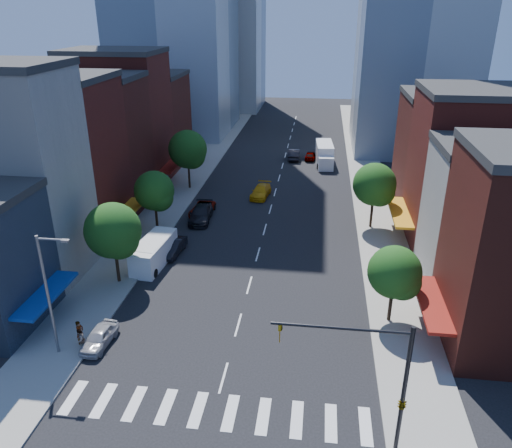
{
  "coord_description": "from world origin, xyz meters",
  "views": [
    {
      "loc": [
        5.49,
        -25.52,
        22.47
      ],
      "look_at": [
        0.33,
        14.03,
        5.0
      ],
      "focal_mm": 35.0,
      "sensor_mm": 36.0,
      "label": 1
    }
  ],
  "objects": [
    {
      "name": "ground",
      "position": [
        0.0,
        0.0,
        0.0
      ],
      "size": [
        220.0,
        220.0,
        0.0
      ],
      "primitive_type": "plane",
      "color": "black",
      "rests_on": "ground"
    },
    {
      "name": "sidewalk_left",
      "position": [
        -12.5,
        40.0,
        0.07
      ],
      "size": [
        5.0,
        120.0,
        0.15
      ],
      "primitive_type": "cube",
      "color": "gray",
      "rests_on": "ground"
    },
    {
      "name": "sidewalk_right",
      "position": [
        12.5,
        40.0,
        0.07
      ],
      "size": [
        5.0,
        120.0,
        0.15
      ],
      "primitive_type": "cube",
      "color": "gray",
      "rests_on": "ground"
    },
    {
      "name": "crosswalk",
      "position": [
        0.0,
        -3.0,
        0.01
      ],
      "size": [
        19.0,
        3.0,
        0.01
      ],
      "primitive_type": "cube",
      "color": "silver",
      "rests_on": "ground"
    },
    {
      "name": "bldg_left_1",
      "position": [
        -21.0,
        12.0,
        9.0
      ],
      "size": [
        12.0,
        8.0,
        18.0
      ],
      "primitive_type": "cube",
      "color": "silver",
      "rests_on": "ground"
    },
    {
      "name": "bldg_left_2",
      "position": [
        -21.0,
        20.5,
        8.0
      ],
      "size": [
        12.0,
        9.0,
        16.0
      ],
      "primitive_type": "cube",
      "color": "#5C1B15",
      "rests_on": "ground"
    },
    {
      "name": "bldg_left_3",
      "position": [
        -21.0,
        29.0,
        7.5
      ],
      "size": [
        12.0,
        8.0,
        15.0
      ],
      "primitive_type": "cube",
      "color": "#4E1B13",
      "rests_on": "ground"
    },
    {
      "name": "bldg_left_4",
      "position": [
        -21.0,
        37.5,
        8.5
      ],
      "size": [
        12.0,
        9.0,
        17.0
      ],
      "primitive_type": "cube",
      "color": "#5C1B15",
      "rests_on": "ground"
    },
    {
      "name": "bldg_left_5",
      "position": [
        -21.0,
        47.0,
        6.5
      ],
      "size": [
        12.0,
        10.0,
        13.0
      ],
      "primitive_type": "cube",
      "color": "#4E1B13",
      "rests_on": "ground"
    },
    {
      "name": "bldg_right_1",
      "position": [
        21.0,
        15.0,
        6.0
      ],
      "size": [
        12.0,
        8.0,
        12.0
      ],
      "primitive_type": "cube",
      "color": "silver",
      "rests_on": "ground"
    },
    {
      "name": "bldg_right_2",
      "position": [
        21.0,
        24.0,
        7.5
      ],
      "size": [
        12.0,
        10.0,
        15.0
      ],
      "primitive_type": "cube",
      "color": "#5C1B15",
      "rests_on": "ground"
    },
    {
      "name": "bldg_right_3",
      "position": [
        21.0,
        34.0,
        6.5
      ],
      "size": [
        12.0,
        10.0,
        13.0
      ],
      "primitive_type": "cube",
      "color": "#4E1B13",
      "rests_on": "ground"
    },
    {
      "name": "traffic_signal",
      "position": [
        9.94,
        -4.5,
        4.16
      ],
      "size": [
        7.24,
        2.24,
        8.0
      ],
      "color": "black",
      "rests_on": "sidewalk_right"
    },
    {
      "name": "streetlight",
      "position": [
        -11.81,
        1.0,
        5.28
      ],
      "size": [
        2.25,
        0.25,
        9.0
      ],
      "color": "slate",
      "rests_on": "sidewalk_left"
    },
    {
      "name": "tree_left_near",
      "position": [
        -11.35,
        10.92,
        4.87
      ],
      "size": [
        4.8,
        4.8,
        7.3
      ],
      "color": "black",
      "rests_on": "sidewalk_left"
    },
    {
      "name": "tree_left_mid",
      "position": [
        -11.35,
        21.92,
        4.53
      ],
      "size": [
        4.2,
        4.2,
        6.65
      ],
      "color": "black",
      "rests_on": "sidewalk_left"
    },
    {
      "name": "tree_left_far",
      "position": [
        -11.35,
        35.92,
        5.2
      ],
      "size": [
        5.0,
        5.0,
        7.75
      ],
      "color": "black",
      "rests_on": "sidewalk_left"
    },
    {
      "name": "tree_right_near",
      "position": [
        11.65,
        7.92,
        4.19
      ],
      "size": [
        4.0,
        4.0,
        6.2
      ],
      "color": "black",
      "rests_on": "sidewalk_right"
    },
    {
      "name": "tree_right_far",
      "position": [
        11.65,
        25.92,
        4.86
      ],
      "size": [
        4.6,
        4.6,
        7.2
      ],
      "color": "black",
      "rests_on": "sidewalk_right"
    },
    {
      "name": "parked_car_front",
      "position": [
        -9.5,
        2.28,
        0.66
      ],
      "size": [
        1.82,
        3.97,
        1.32
      ],
      "primitive_type": "imported",
      "rotation": [
        0.0,
        0.0,
        -0.07
      ],
      "color": "#A4A4A8",
      "rests_on": "ground"
    },
    {
      "name": "parked_car_second",
      "position": [
        -8.29,
        17.0,
        0.72
      ],
      "size": [
        1.88,
        4.46,
        1.43
      ],
      "primitive_type": "imported",
      "rotation": [
        0.0,
        0.0,
        -0.09
      ],
      "color": "black",
      "rests_on": "ground"
    },
    {
      "name": "parked_car_third",
      "position": [
        -7.78,
        27.3,
        0.66
      ],
      "size": [
        2.61,
        4.95,
        1.33
      ],
      "primitive_type": "imported",
      "rotation": [
        0.0,
        0.0,
        -0.09
      ],
      "color": "#999999",
      "rests_on": "ground"
    },
    {
      "name": "parked_car_rear",
      "position": [
        -7.5,
        25.56,
        0.81
      ],
      "size": [
        2.58,
        5.69,
        1.62
      ],
      "primitive_type": "imported",
      "rotation": [
        0.0,
        0.0,
        0.06
      ],
      "color": "black",
      "rests_on": "ground"
    },
    {
      "name": "cargo_van_near",
      "position": [
        -9.52,
        15.14,
        1.19
      ],
      "size": [
        2.9,
        5.87,
        2.4
      ],
      "rotation": [
        0.0,
        0.0,
        -0.12
      ],
      "color": "white",
      "rests_on": "ground"
    },
    {
      "name": "cargo_van_far",
      "position": [
        -9.51,
        14.13,
        1.17
      ],
      "size": [
        2.7,
        5.74,
        2.37
      ],
      "rotation": [
        0.0,
        0.0,
        -0.09
      ],
      "color": "white",
      "rests_on": "ground"
    },
    {
      "name": "taxi",
      "position": [
        -1.67,
        34.09,
        0.72
      ],
      "size": [
        2.57,
        5.19,
        1.45
      ],
      "primitive_type": "imported",
      "rotation": [
        0.0,
        0.0,
        -0.11
      ],
      "color": "#DB9A0B",
      "rests_on": "ground"
    },
    {
      "name": "traffic_car_oncoming",
      "position": [
        1.5,
        51.82,
        0.82
      ],
      "size": [
        1.9,
        5.02,
        1.64
      ],
      "primitive_type": "imported",
      "rotation": [
        0.0,
        0.0,
        3.18
      ],
      "color": "black",
      "rests_on": "ground"
    },
    {
      "name": "traffic_car_far",
      "position": [
        4.12,
        51.96,
        0.65
      ],
      "size": [
        1.8,
        3.94,
        1.31
      ],
      "primitive_type": "imported",
      "rotation": [
        0.0,
        0.0,
        3.07
      ],
      "color": "#999999",
      "rests_on": "ground"
    },
    {
      "name": "box_truck",
      "position": [
        6.29,
        49.57,
        1.51
      ],
      "size": [
        2.95,
        8.1,
        3.2
      ],
      "rotation": [
        0.0,
        0.0,
        0.08
      ],
      "color": "silver",
      "rests_on": "ground"
    },
    {
      "name": "pedestrian_near",
      "position": [
        -10.84,
        2.14,
        1.06
      ],
      "size": [
        0.57,
        0.74,
        1.83
      ],
      "primitive_type": "imported",
      "rotation": [
        0.0,
        0.0,
        1.36
      ],
      "color": "#999999",
      "rests_on": "sidewalk_left"
    },
    {
      "name": "pedestrian_far",
      "position": [
        -10.5,
        1.43,
        0.98
      ],
      "size": [
        0.69,
        0.85,
        1.66
      ],
      "primitive_type": "imported",
      "rotation": [
        0.0,
        0.0,
        -1.64
      ],
      "color": "#999999",
      "rests_on": "sidewalk_left"
    }
  ]
}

